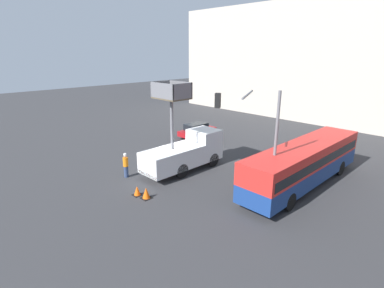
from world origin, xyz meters
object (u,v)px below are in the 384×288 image
(city_bus, at_px, (304,161))
(road_worker_directing, at_px, (245,170))
(traffic_cone_near_truck, at_px, (137,191))
(road_worker_near_truck, at_px, (126,165))
(parked_car_curbside, at_px, (197,130))
(traffic_light_pole, at_px, (256,127))
(traffic_cone_mid_road, at_px, (146,193))
(utility_truck, at_px, (186,150))

(city_bus, height_order, road_worker_directing, city_bus)
(road_worker_directing, height_order, traffic_cone_near_truck, road_worker_directing)
(road_worker_near_truck, relative_size, parked_car_curbside, 0.43)
(traffic_light_pole, distance_m, traffic_cone_near_truck, 8.54)
(traffic_light_pole, height_order, traffic_cone_mid_road, traffic_light_pole)
(city_bus, bearing_deg, traffic_light_pole, 168.80)
(traffic_light_pole, relative_size, parked_car_curbside, 1.56)
(traffic_light_pole, relative_size, traffic_cone_near_truck, 10.78)
(traffic_cone_mid_road, xyz_separation_m, parked_car_curbside, (-7.95, 12.49, 0.41))
(road_worker_directing, xyz_separation_m, traffic_cone_near_truck, (-3.69, -6.58, -0.64))
(utility_truck, relative_size, traffic_light_pole, 1.01)
(utility_truck, relative_size, city_bus, 0.56)
(city_bus, xyz_separation_m, traffic_cone_mid_road, (-5.94, -8.98, -1.43))
(city_bus, relative_size, traffic_cone_mid_road, 16.91)
(road_worker_directing, bearing_deg, traffic_light_pole, -86.41)
(utility_truck, height_order, traffic_cone_near_truck, utility_truck)
(utility_truck, height_order, traffic_light_pole, utility_truck)
(utility_truck, height_order, road_worker_near_truck, utility_truck)
(road_worker_directing, height_order, traffic_cone_mid_road, road_worker_directing)
(utility_truck, bearing_deg, traffic_light_pole, -1.08)
(city_bus, relative_size, road_worker_near_truck, 6.49)
(utility_truck, xyz_separation_m, traffic_cone_near_truck, (1.07, -5.28, -1.28))
(city_bus, distance_m, parked_car_curbside, 14.37)
(utility_truck, bearing_deg, road_worker_directing, 15.29)
(parked_car_curbside, bearing_deg, traffic_cone_near_truck, -60.36)
(traffic_light_pole, relative_size, traffic_cone_mid_road, 9.45)
(utility_truck, distance_m, road_worker_directing, 4.98)
(city_bus, bearing_deg, parked_car_curbside, 84.26)
(road_worker_near_truck, height_order, parked_car_curbside, road_worker_near_truck)
(city_bus, height_order, road_worker_near_truck, city_bus)
(traffic_light_pole, relative_size, road_worker_directing, 3.67)
(utility_truck, xyz_separation_m, city_bus, (7.77, 3.87, 0.19))
(traffic_light_pole, bearing_deg, traffic_cone_mid_road, -132.19)
(utility_truck, distance_m, traffic_cone_near_truck, 5.54)
(traffic_cone_near_truck, relative_size, traffic_cone_mid_road, 0.88)
(traffic_cone_near_truck, height_order, traffic_cone_mid_road, traffic_cone_mid_road)
(traffic_light_pole, bearing_deg, parked_car_curbside, 149.00)
(utility_truck, bearing_deg, city_bus, 26.48)
(traffic_light_pole, distance_m, road_worker_near_truck, 9.94)
(parked_car_curbside, bearing_deg, traffic_light_pole, -31.00)
(traffic_cone_near_truck, relative_size, parked_car_curbside, 0.15)
(road_worker_directing, bearing_deg, traffic_cone_near_truck, -163.80)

